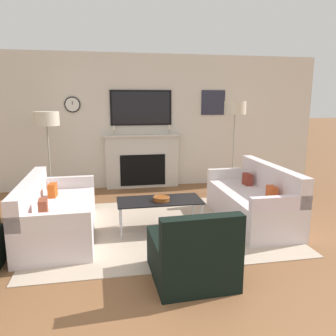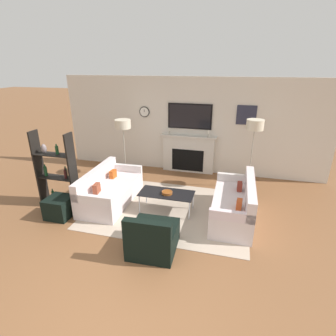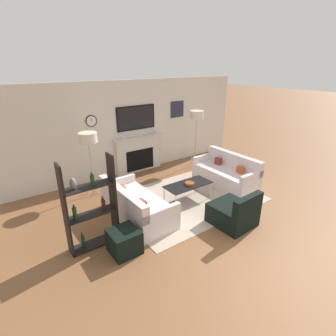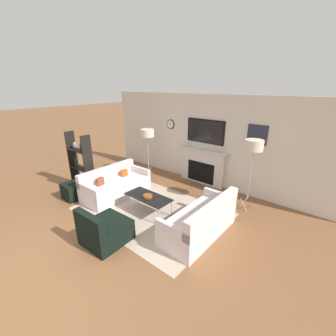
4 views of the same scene
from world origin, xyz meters
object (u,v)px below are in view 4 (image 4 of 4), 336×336
Objects in this scene: couch_left at (115,186)px; armchair at (105,231)px; coffee_table at (148,198)px; couch_right at (201,222)px; decorative_bowl at (148,196)px; floor_lamp_left at (147,134)px; ottoman at (73,191)px; shelf_unit at (81,163)px; floor_lamp_right at (254,146)px.

couch_left and armchair have the same top height.
armchair is 1.34m from coffee_table.
couch_right is 1.41m from decorative_bowl.
floor_lamp_left reaches higher than couch_left.
couch_left reaches higher than decorative_bowl.
couch_right is 2.11× the size of armchair.
floor_lamp_left is (-3.12, 1.64, 1.15)m from couch_right.
couch_left is 2.06m from armchair.
floor_lamp_left is at bearing 134.73° from coffee_table.
coffee_table is at bearing -3.32° from couch_left.
couch_right reaches higher than couch_left.
couch_right is at bearing 13.81° from ottoman.
couch_left is at bearing 18.30° from shelf_unit.
shelf_unit is at bearing -111.05° from floor_lamp_left.
couch_right is 7.79× the size of decorative_bowl.
couch_right is at bearing -27.62° from floor_lamp_left.
couch_left is 2.04m from floor_lamp_left.
coffee_table is 2.52m from shelf_unit.
ottoman is at bearing -159.52° from coffee_table.
armchair is 0.51× the size of shelf_unit.
shelf_unit is 3.36× the size of ottoman.
decorative_bowl is (0.02, -0.03, 0.06)m from coffee_table.
ottoman is (-2.22, 0.55, -0.04)m from armchair.
armchair is at bearing -85.04° from coffee_table.
couch_left is 1.05× the size of floor_lamp_right.
couch_left is at bearing -152.37° from floor_lamp_right.
couch_left is at bearing -179.98° from couch_right.
decorative_bowl is at bearing -134.43° from floor_lamp_right.
coffee_table is 2.63m from floor_lamp_left.
floor_lamp_right is (0.32, 1.64, 1.32)m from couch_right.
armchair is (1.50, -1.41, -0.01)m from couch_left.
couch_right is at bearing 47.19° from armchair.
shelf_unit is (-1.08, -0.36, 0.53)m from couch_left.
decorative_bowl is 2.53m from shelf_unit.
armchair is (-1.31, -1.41, -0.04)m from couch_right.
decorative_bowl reaches higher than coffee_table.
floor_lamp_left is 2.82m from ottoman.
couch_right is at bearing 0.02° from couch_left.
decorative_bowl is at bearing -45.43° from floor_lamp_left.
couch_left is 1.43m from decorative_bowl.
couch_left is 1.13m from ottoman.
armchair is 3.69× the size of decorative_bowl.
decorative_bowl is at bearing 5.58° from shelf_unit.
ottoman is (-0.40, -2.50, -1.24)m from floor_lamp_left.
floor_lamp_left is (-0.32, 1.64, 1.18)m from couch_left.
shelf_unit is at bearing -154.65° from floor_lamp_right.
couch_left is 1.39m from coffee_table.
floor_lamp_left is 3.45m from floor_lamp_right.
floor_lamp_left is (-1.82, 3.05, 1.19)m from armchair.
couch_left reaches higher than coffee_table.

